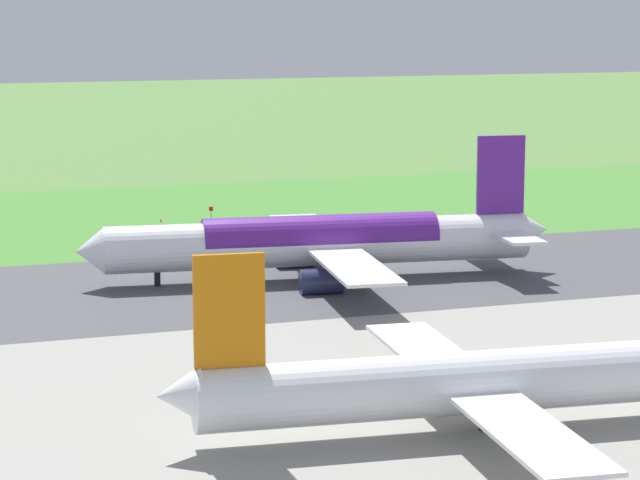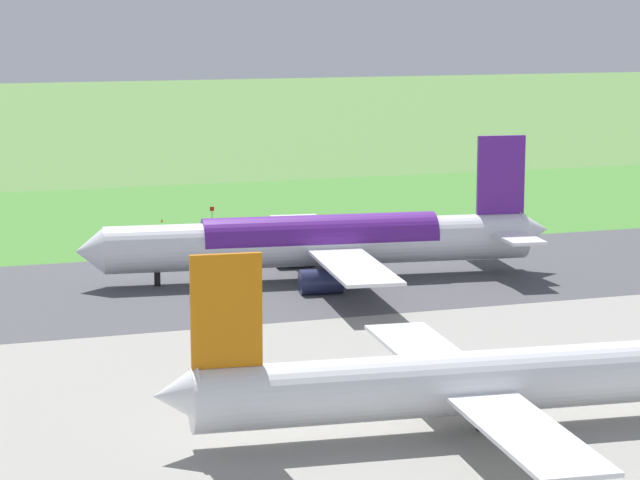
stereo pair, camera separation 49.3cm
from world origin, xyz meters
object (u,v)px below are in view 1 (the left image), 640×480
airliner_parked_mid (481,380)px  traffic_cone_orange (161,221)px  airliner_main (323,241)px  no_stopping_sign (211,214)px

airliner_parked_mid → traffic_cone_orange: airliner_parked_mid is taller
airliner_main → traffic_cone_orange: airliner_main is taller
airliner_parked_mid → traffic_cone_orange: 99.92m
no_stopping_sign → traffic_cone_orange: 7.67m
airliner_main → no_stopping_sign: (2.69, -40.75, -2.84)m
airliner_parked_mid → airliner_main: bearing=-97.1°
airliner_parked_mid → traffic_cone_orange: (2.17, -99.83, -3.51)m
airliner_main → no_stopping_sign: size_ratio=21.26×
airliner_main → traffic_cone_orange: (8.98, -44.96, -4.08)m
airliner_parked_mid → no_stopping_sign: airliner_parked_mid is taller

